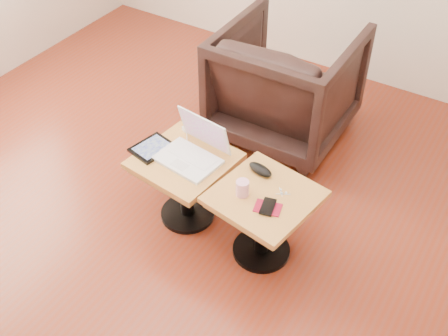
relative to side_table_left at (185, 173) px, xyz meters
The scene contains 11 objects.
room_shell 1.05m from the side_table_left, 70.79° to the right, with size 4.52×4.52×2.71m.
side_table_left is the anchor object (origin of this frame).
side_table_right 0.51m from the side_table_left, ahead, with size 0.56×0.56×0.45m.
laptop 0.17m from the side_table_left, 45.49° to the left, with size 0.37×0.33×0.23m.
tablet 0.23m from the side_table_left, behind, with size 0.22×0.25×0.02m.
charging_adapter 0.28m from the side_table_left, 121.99° to the left, with size 0.04×0.04×0.02m, color white.
glasses_case 0.45m from the side_table_left, 15.94° to the left, with size 0.15×0.07×0.05m, color black.
striped_cup 0.45m from the side_table_left, 10.24° to the right, with size 0.07×0.07×0.09m, color pink.
earbuds_tangle 0.60m from the side_table_left, ahead, with size 0.07×0.05×0.01m.
phone_on_sleeve 0.59m from the side_table_left, ahead, with size 0.15×0.13×0.02m.
armchair 1.05m from the side_table_left, 84.61° to the left, with size 0.84×0.87×0.79m, color black.
Camera 1 is at (1.34, -1.63, 2.46)m, focal length 45.00 mm.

